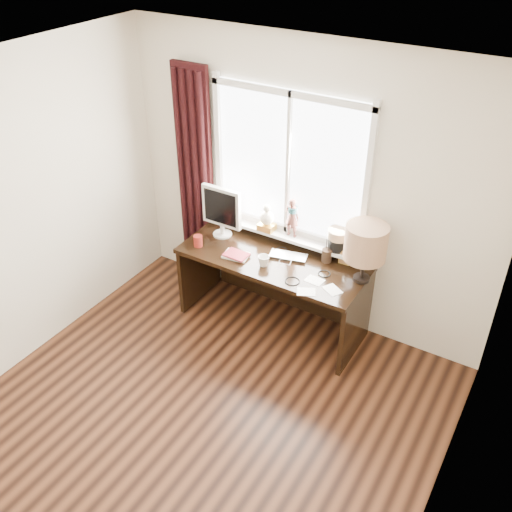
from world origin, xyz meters
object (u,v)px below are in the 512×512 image
Objects in this scene: laptop at (289,256)px; desk at (278,275)px; table_lamp at (366,243)px; red_cup at (198,241)px; mug at (264,261)px; monitor at (221,209)px.

laptop is 0.20× the size of desk.
table_lamp reaches higher than laptop.
table_lamp is at bearing 10.46° from red_cup.
table_lamp reaches higher than mug.
monitor is at bearing -179.59° from desk.
table_lamp is at bearing -0.05° from monitor.
red_cup is 1.54m from table_lamp.
laptop is at bearing -178.81° from table_lamp.
red_cup is (-0.80, -0.26, 0.04)m from laptop.
laptop is at bearing -9.84° from desk.
monitor is at bearing 73.56° from red_cup.
mug is at bearing -132.89° from laptop.
laptop is 3.28× the size of mug.
red_cup reaches higher than desk.
monitor is 0.94× the size of table_lamp.
table_lamp reaches higher than desk.
laptop is at bearing -1.24° from monitor.
red_cup is 0.80m from desk.
red_cup is at bearing -169.54° from table_lamp.
mug reaches higher than laptop.
desk is at bearing 22.22° from red_cup.
desk is (-0.11, 0.02, -0.26)m from laptop.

